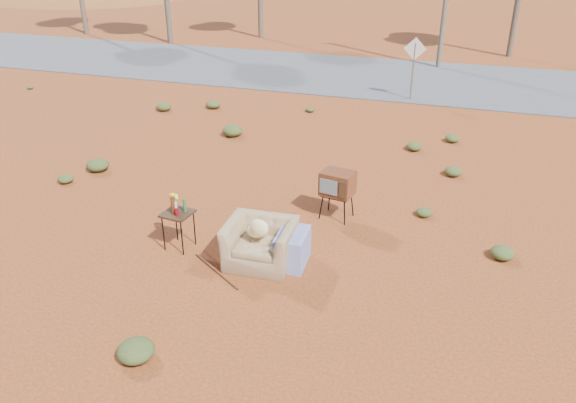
% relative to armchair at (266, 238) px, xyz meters
% --- Properties ---
extents(ground, '(140.00, 140.00, 0.00)m').
position_rel_armchair_xyz_m(ground, '(-0.36, -0.29, -0.51)').
color(ground, '#98471E').
rests_on(ground, ground).
extents(highway, '(140.00, 7.00, 0.04)m').
position_rel_armchair_xyz_m(highway, '(-0.36, 14.71, -0.49)').
color(highway, '#565659').
rests_on(highway, ground).
extents(armchair, '(1.49, 1.00, 1.08)m').
position_rel_armchair_xyz_m(armchair, '(0.00, 0.00, 0.00)').
color(armchair, '#997953').
rests_on(armchair, ground).
extents(tv_unit, '(0.73, 0.63, 1.05)m').
position_rel_armchair_xyz_m(tv_unit, '(0.80, 2.14, 0.27)').
color(tv_unit, black).
rests_on(tv_unit, ground).
extents(side_table, '(0.58, 0.58, 1.06)m').
position_rel_armchair_xyz_m(side_table, '(-1.80, 0.02, 0.27)').
color(side_table, '#352213').
rests_on(side_table, ground).
extents(rusty_bar, '(1.20, 0.82, 0.04)m').
position_rel_armchair_xyz_m(rusty_bar, '(-0.75, -0.60, -0.49)').
color(rusty_bar, '#512A15').
rests_on(rusty_bar, ground).
extents(road_sign, '(0.78, 0.06, 2.19)m').
position_rel_armchair_xyz_m(road_sign, '(1.14, 11.71, 1.00)').
color(road_sign, brown).
rests_on(road_sign, ground).
extents(scrub_patch, '(17.49, 8.07, 0.33)m').
position_rel_armchair_xyz_m(scrub_patch, '(-1.19, 4.12, -0.37)').
color(scrub_patch, '#465625').
rests_on(scrub_patch, ground).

